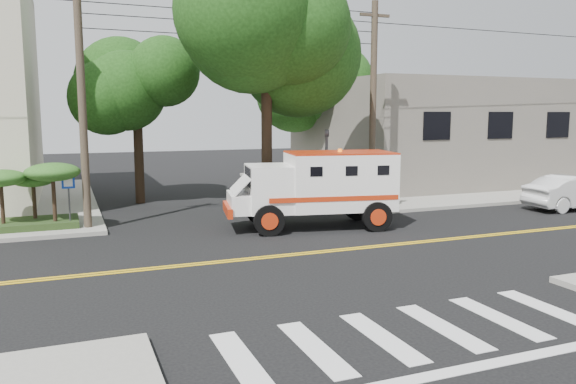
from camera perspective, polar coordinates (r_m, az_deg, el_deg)
name	(u,v)px	position (r m, az deg, el deg)	size (l,w,h in m)	color
ground	(292,255)	(17.09, 0.45, -6.40)	(100.00, 100.00, 0.00)	black
sidewalk_ne	(413,183)	(35.19, 12.62, 0.95)	(17.00, 17.00, 0.15)	gray
building_right	(431,132)	(36.24, 14.29, 5.97)	(14.00, 12.00, 6.00)	#686359
utility_pole_left	(82,106)	(21.35, -20.18, 8.17)	(0.28, 0.28, 9.00)	#382D23
utility_pole_right	(373,108)	(24.93, 8.62, 8.46)	(0.28, 0.28, 9.00)	#382D23
tree_main	(279,39)	(23.24, -0.92, 15.27)	(6.08, 5.70, 9.85)	black
tree_left	(144,82)	(27.40, -14.45, 10.82)	(4.48, 4.20, 7.70)	black
tree_right	(330,83)	(34.62, 4.25, 10.98)	(4.80, 4.50, 8.20)	black
traffic_signal	(326,163)	(23.31, 3.93, 2.98)	(0.15, 0.18, 3.60)	#3F3F42
accessibility_sign	(69,194)	(21.70, -21.38, -0.20)	(0.45, 0.10, 2.02)	#3F3F42
palm_planter	(31,187)	(22.14, -24.62, 0.51)	(3.52, 2.63, 2.36)	#1E3314
armored_truck	(319,185)	(20.93, 3.14, 0.73)	(6.53, 3.41, 2.83)	white
parked_sedan	(575,192)	(28.10, 27.11, -0.04)	(1.61, 4.62, 1.52)	silver
pedestrian_a	(393,185)	(25.73, 10.67, 0.74)	(0.67, 0.44, 1.85)	gray
pedestrian_b	(329,182)	(27.09, 4.17, 1.06)	(0.83, 0.64, 1.70)	gray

